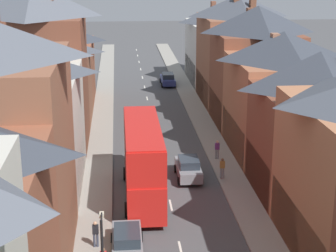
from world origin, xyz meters
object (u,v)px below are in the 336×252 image
double_decker_bus_lead (143,160)px  car_parked_left_a (168,79)px  pedestrian_mid_left (96,233)px  pedestrian_mid_right (222,167)px  car_parked_right_a (188,168)px  pedestrian_far_left (217,149)px  car_near_silver (127,242)px

double_decker_bus_lead → car_parked_left_a: double_decker_bus_lead is taller
pedestrian_mid_left → pedestrian_mid_right: size_ratio=1.00×
car_parked_right_a → pedestrian_mid_left: size_ratio=2.59×
pedestrian_mid_left → pedestrian_far_left: size_ratio=1.00×
car_near_silver → pedestrian_mid_right: size_ratio=2.83×
car_parked_left_a → pedestrian_mid_right: (1.22, -32.80, 0.23)m
car_parked_left_a → pedestrian_far_left: 28.61m
double_decker_bus_lead → pedestrian_mid_left: 7.89m
pedestrian_mid_left → pedestrian_far_left: bearing=55.5°
double_decker_bus_lead → pedestrian_mid_right: size_ratio=6.71×
car_near_silver → double_decker_bus_lead: bearing=80.7°
pedestrian_far_left → double_decker_bus_lead: bearing=-133.2°
pedestrian_mid_left → car_parked_left_a: bearing=79.3°
car_parked_left_a → pedestrian_far_left: bearing=-86.9°
car_near_silver → car_parked_right_a: 12.12m
car_near_silver → pedestrian_far_left: (7.76, 14.78, 0.21)m
double_decker_bus_lead → car_parked_right_a: size_ratio=2.59×
car_near_silver → pedestrian_far_left: size_ratio=2.83×
car_near_silver → car_parked_left_a: (6.20, 43.34, -0.01)m
car_parked_left_a → pedestrian_mid_left: pedestrian_mid_left is taller
double_decker_bus_lead → pedestrian_mid_left: bearing=-113.7°
car_parked_left_a → car_parked_right_a: car_parked_right_a is taller
double_decker_bus_lead → pedestrian_mid_right: double_decker_bus_lead is taller
car_parked_right_a → pedestrian_mid_right: size_ratio=2.59×
pedestrian_far_left → car_near_silver: bearing=-117.7°
pedestrian_mid_right → pedestrian_far_left: (0.35, 4.24, 0.00)m
car_near_silver → car_parked_left_a: bearing=81.9°
double_decker_bus_lead → pedestrian_mid_right: bearing=23.4°
car_parked_right_a → pedestrian_far_left: 4.68m
car_near_silver → pedestrian_mid_left: size_ratio=2.83×
car_near_silver → pedestrian_mid_right: (7.42, 10.54, 0.21)m
double_decker_bus_lead → pedestrian_mid_left: size_ratio=6.71×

